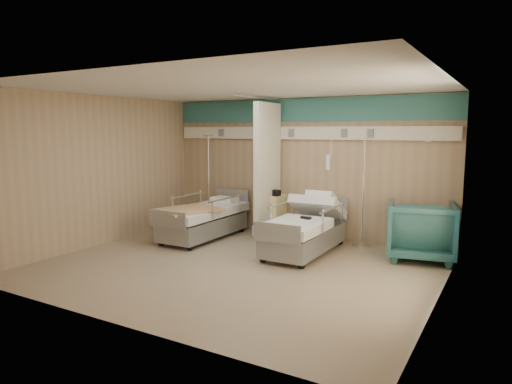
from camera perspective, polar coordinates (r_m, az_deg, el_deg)
ground at (r=7.35m, az=-2.48°, el=-9.31°), size 6.00×5.00×0.00m
room_walls at (r=7.27m, az=-1.69°, el=5.43°), size 6.04×5.04×2.82m
bed_right at (r=8.11m, az=6.08°, el=-5.42°), size 1.00×2.16×0.63m
bed_left at (r=9.19m, az=-6.59°, el=-3.86°), size 1.00×2.16×0.63m
bedside_cabinet at (r=9.37m, az=1.87°, el=-2.91°), size 0.50×0.48×0.85m
visitor_armchair at (r=8.12m, az=19.93°, el=-4.54°), size 1.25×1.28×0.99m
waffle_blanket at (r=8.01m, az=19.81°, el=-0.85°), size 0.67×0.61×0.07m
iv_stand_right at (r=8.71m, az=13.12°, el=-4.02°), size 0.36×0.36×2.00m
iv_stand_left at (r=10.15m, az=-5.88°, el=-2.14°), size 0.37×0.37×2.06m
call_remote at (r=7.95m, az=6.26°, el=-3.22°), size 0.20×0.12×0.04m
tan_blanket at (r=8.79m, az=-8.55°, el=-2.21°), size 1.22×1.37×0.04m
toiletry_bag at (r=9.16m, az=2.35°, el=-0.07°), size 0.27×0.22×0.12m
white_cup at (r=9.46m, az=1.83°, el=0.15°), size 0.10×0.10×0.11m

